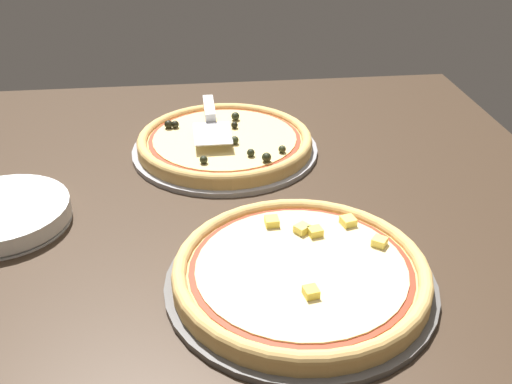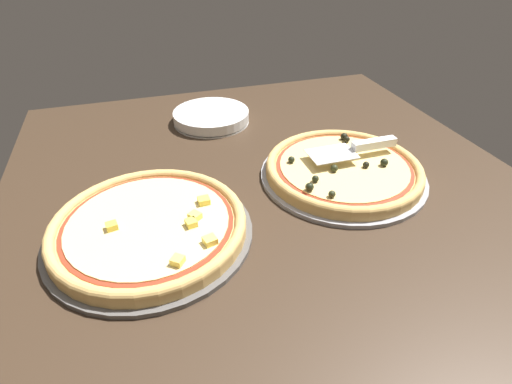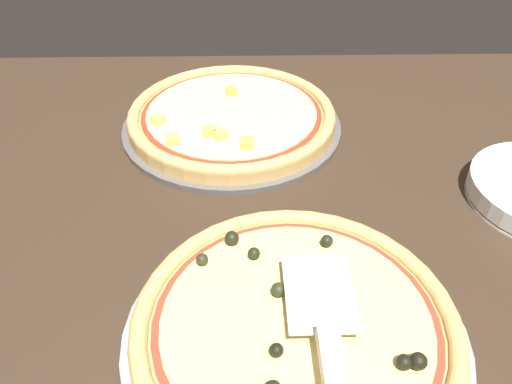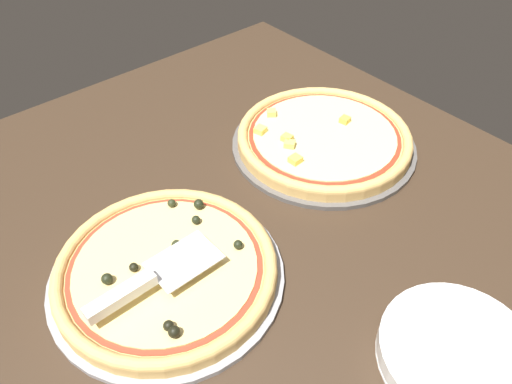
% 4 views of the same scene
% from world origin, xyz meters
% --- Properties ---
extents(ground_plane, '(1.29, 1.19, 0.04)m').
position_xyz_m(ground_plane, '(0.00, 0.00, -0.02)').
color(ground_plane, '#38281C').
extents(pizza_pan_front, '(0.39, 0.39, 0.01)m').
position_xyz_m(pizza_pan_front, '(-0.01, -0.18, 0.01)').
color(pizza_pan_front, '#939399').
rests_on(pizza_pan_front, ground_plane).
extents(pizza_front, '(0.36, 0.36, 0.04)m').
position_xyz_m(pizza_front, '(-0.01, -0.18, 0.03)').
color(pizza_front, '#DBAD60').
rests_on(pizza_front, pizza_pan_front).
extents(pizza_pan_back, '(0.40, 0.40, 0.01)m').
position_xyz_m(pizza_pan_back, '(-0.08, 0.28, 0.01)').
color(pizza_pan_back, '#565451').
rests_on(pizza_pan_back, ground_plane).
extents(pizza_back, '(0.37, 0.37, 0.04)m').
position_xyz_m(pizza_back, '(-0.08, 0.28, 0.03)').
color(pizza_back, '#DBAD60').
rests_on(pizza_back, pizza_pan_back).
extents(serving_spatula, '(0.08, 0.22, 0.02)m').
position_xyz_m(serving_spatula, '(0.02, -0.23, 0.06)').
color(serving_spatula, silver).
rests_on(serving_spatula, pizza_front).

